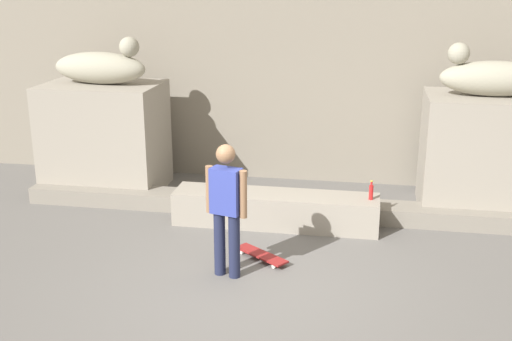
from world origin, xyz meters
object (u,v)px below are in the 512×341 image
at_px(statue_reclining_left, 102,67).
at_px(skateboard, 261,255).
at_px(statue_reclining_right, 493,77).
at_px(skater, 226,205).
at_px(bottle_clear, 222,187).
at_px(bottle_red, 371,192).

xyz_separation_m(statue_reclining_left, skateboard, (3.04, -2.33, -2.04)).
relative_size(statue_reclining_left, skateboard, 2.16).
bearing_deg(statue_reclining_right, skater, 38.67).
bearing_deg(statue_reclining_right, bottle_clear, 16.90).
bearing_deg(skater, bottle_clear, -60.35).
distance_m(skateboard, bottle_red, 1.90).
distance_m(skater, bottle_clear, 1.68).
relative_size(skater, bottle_clear, 6.29).
bearing_deg(statue_reclining_right, bottle_red, 32.66).
bearing_deg(statue_reclining_left, skateboard, -31.93).
height_order(statue_reclining_left, skateboard, statue_reclining_left).
distance_m(statue_reclining_left, skater, 4.10).
bearing_deg(skateboard, bottle_red, -102.72).
bearing_deg(bottle_red, statue_reclining_right, 34.03).
bearing_deg(statue_reclining_left, bottle_red, -8.81).
xyz_separation_m(statue_reclining_right, bottle_clear, (-3.81, -1.26, -1.51)).
bearing_deg(bottle_clear, statue_reclining_left, 151.06).
distance_m(statue_reclining_left, skateboard, 4.34).
height_order(bottle_red, bottle_clear, bottle_red).
xyz_separation_m(statue_reclining_right, skateboard, (-3.05, -2.33, -2.04)).
relative_size(skater, bottle_red, 5.94).
distance_m(statue_reclining_right, bottle_red, 2.52).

